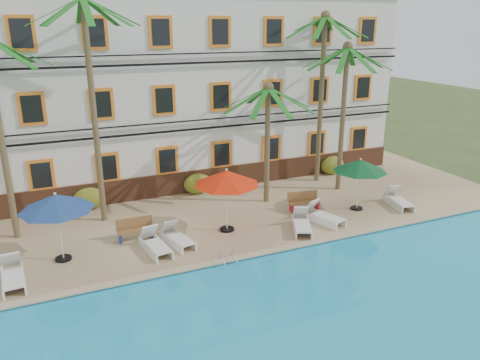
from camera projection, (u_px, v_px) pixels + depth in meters
name	position (u px, v px, depth m)	size (l,w,h in m)	color
ground	(250.00, 250.00, 19.23)	(100.00, 100.00, 0.00)	#384C23
pool_deck	(208.00, 206.00, 23.53)	(30.00, 12.00, 0.25)	tan
swimming_pool	(354.00, 352.00, 13.12)	(26.00, 12.00, 0.20)	#1B9BCB
pool_coping	(260.00, 253.00, 18.35)	(30.00, 0.35, 0.06)	tan
hotel_building	(176.00, 89.00, 26.18)	(25.40, 6.44, 10.22)	silver
palm_b	(91.00, 84.00, 19.56)	(4.50, 4.50, 9.85)	brown
palm_c	(268.00, 124.00, 22.56)	(4.50, 4.50, 6.00)	brown
palm_d	(322.00, 77.00, 25.12)	(4.50, 4.50, 9.23)	brown
palm_e	(344.00, 97.00, 23.99)	(4.50, 4.50, 7.76)	brown
shrub_left	(89.00, 199.00, 22.59)	(1.50, 0.90, 1.10)	#1F5418
shrub_mid	(198.00, 184.00, 24.70)	(1.50, 0.90, 1.10)	#1F5418
shrub_right	(332.00, 165.00, 27.91)	(1.50, 0.90, 1.10)	#1F5418
umbrella_blue	(56.00, 203.00, 17.19)	(2.75, 2.75, 2.74)	black
umbrella_red	(227.00, 178.00, 19.70)	(2.83, 2.83, 2.82)	black
umbrella_green	(360.00, 166.00, 22.10)	(2.58, 2.58, 2.58)	black
lounger_a	(13.00, 275.00, 16.19)	(0.86, 2.09, 0.97)	silver
lounger_b	(155.00, 244.00, 18.49)	(0.98, 2.08, 0.95)	silver
lounger_c	(177.00, 237.00, 19.10)	(1.10, 2.02, 0.91)	silver
lounger_d	(302.00, 224.00, 20.36)	(1.50, 2.11, 0.95)	silver
lounger_e	(323.00, 216.00, 21.21)	(1.35, 2.16, 0.96)	silver
lounger_f	(398.00, 200.00, 23.08)	(1.08, 2.07, 0.93)	silver
bench_left	(135.00, 229.00, 19.49)	(1.51, 0.51, 0.93)	olive
bench_right	(304.00, 201.00, 22.53)	(1.56, 0.74, 0.93)	olive
pool_ladder	(228.00, 262.00, 17.75)	(0.54, 0.74, 0.74)	silver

